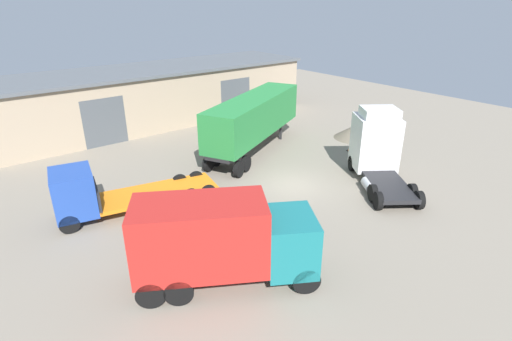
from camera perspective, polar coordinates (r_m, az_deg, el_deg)
The scene contains 9 objects.
ground_plane at distance 24.04m, azimuth 5.23°, elevation -2.14°, with size 60.00×60.00×0.00m, color gray.
warehouse_building at distance 37.23m, azimuth -13.95°, elevation 10.49°, with size 27.97×7.68×4.79m.
tractor_unit_white at distance 25.43m, azimuth 16.87°, elevation 3.38°, with size 5.74×6.55×4.35m.
container_trailer_green at distance 28.51m, azimuth -0.33°, elevation 7.58°, with size 10.84×7.08×3.98m.
box_truck_teal at distance 15.36m, azimuth -4.91°, elevation -9.69°, with size 7.15×5.61×3.56m.
flatbed_truck_blue at distance 21.71m, azimuth -21.25°, elevation -2.98°, with size 8.49×4.05×2.67m.
gravel_pile at distance 32.91m, azimuth 13.99°, elevation 5.43°, with size 3.33×3.33×1.08m.
oil_drum at distance 20.71m, azimuth -1.27°, elevation -5.13°, with size 0.58×0.58×0.88m.
traffic_cone at distance 30.04m, azimuth 13.33°, elevation 3.19°, with size 0.40×0.40×0.55m.
Camera 1 is at (-15.22, -15.45, 10.37)m, focal length 28.00 mm.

